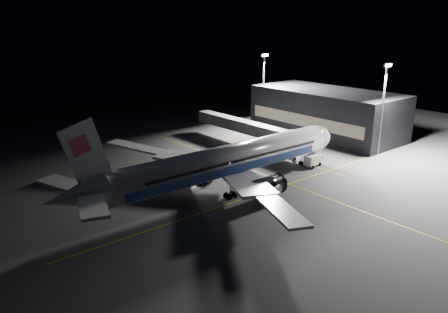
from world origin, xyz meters
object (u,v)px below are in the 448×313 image
object	(u,v)px
jet_bridge	(250,128)
floodlight_mast_south	(383,101)
service_truck	(314,160)
baggage_tug	(184,176)
safety_cone_a	(236,174)
safety_cone_c	(211,181)
floodlight_mast_north	(264,83)
airliner	(224,162)
safety_cone_b	(181,168)

from	to	relation	value
jet_bridge	floodlight_mast_south	distance (m)	31.05
service_truck	baggage_tug	bearing A→B (deg)	152.14
safety_cone_a	jet_bridge	bearing A→B (deg)	40.44
floodlight_mast_south	safety_cone_c	size ratio (longest dim) A/B	40.22
safety_cone_c	safety_cone_a	bearing A→B (deg)	0.00
floodlight_mast_north	service_truck	size ratio (longest dim) A/B	3.90
jet_bridge	baggage_tug	bearing A→B (deg)	-159.07
airliner	service_truck	size ratio (longest dim) A/B	11.59
safety_cone_a	safety_cone_b	world-z (taller)	safety_cone_b
baggage_tug	safety_cone_c	world-z (taller)	baggage_tug
floodlight_mast_south	safety_cone_c	distance (m)	43.86
airliner	safety_cone_c	distance (m)	6.33
airliner	safety_cone_c	bearing A→B (deg)	88.22
jet_bridge	floodlight_mast_north	distance (m)	24.06
service_truck	baggage_tug	xyz separation A→B (m)	(-26.33, 9.93, -0.51)
floodlight_mast_north	baggage_tug	xyz separation A→B (m)	(-44.31, -23.99, -11.49)
safety_cone_a	floodlight_mast_south	bearing A→B (deg)	-16.19
jet_bridge	service_truck	world-z (taller)	jet_bridge
service_truck	baggage_tug	world-z (taller)	service_truck
jet_bridge	safety_cone_b	bearing A→B (deg)	-170.05
service_truck	safety_cone_c	distance (m)	23.75
airliner	safety_cone_a	size ratio (longest dim) A/B	110.33
safety_cone_c	floodlight_mast_south	bearing A→B (deg)	-13.74
airliner	floodlight_mast_south	xyz separation A→B (m)	(41.08, -6.01, 7.21)
floodlight_mast_north	service_truck	world-z (taller)	floodlight_mast_north
safety_cone_b	service_truck	bearing A→B (deg)	-34.57
safety_cone_b	safety_cone_c	bearing A→B (deg)	-89.07
baggage_tug	jet_bridge	bearing A→B (deg)	18.85
baggage_tug	safety_cone_a	bearing A→B (deg)	-24.22
airliner	safety_cone_b	size ratio (longest dim) A/B	109.14
airliner	baggage_tug	size ratio (longest dim) A/B	22.70
service_truck	jet_bridge	bearing A→B (deg)	82.86
safety_cone_c	floodlight_mast_north	bearing A→B (deg)	34.35
jet_bridge	service_truck	size ratio (longest dim) A/B	6.49
safety_cone_a	safety_cone_c	xyz separation A→B (m)	(-6.46, 0.00, -0.02)
floodlight_mast_north	safety_cone_c	xyz separation A→B (m)	(-40.95, -27.99, -12.11)
airliner	floodlight_mast_south	size ratio (longest dim) A/B	2.97
floodlight_mast_south	safety_cone_a	world-z (taller)	floodlight_mast_south
safety_cone_b	jet_bridge	bearing A→B (deg)	9.95
airliner	floodlight_mast_north	world-z (taller)	floodlight_mast_north
floodlight_mast_north	safety_cone_a	bearing A→B (deg)	-140.95
airliner	floodlight_mast_south	distance (m)	42.13
jet_bridge	safety_cone_b	size ratio (longest dim) A/B	61.07
floodlight_mast_south	safety_cone_a	bearing A→B (deg)	163.81
airliner	safety_cone_a	xyz separation A→B (m)	(6.58, 4.00, -4.88)
airliner	safety_cone_a	bearing A→B (deg)	31.29
airliner	jet_bridge	size ratio (longest dim) A/B	1.79
floodlight_mast_south	service_truck	size ratio (longest dim) A/B	3.90
airliner	baggage_tug	bearing A→B (deg)	112.02
airliner	safety_cone_a	distance (m)	9.12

